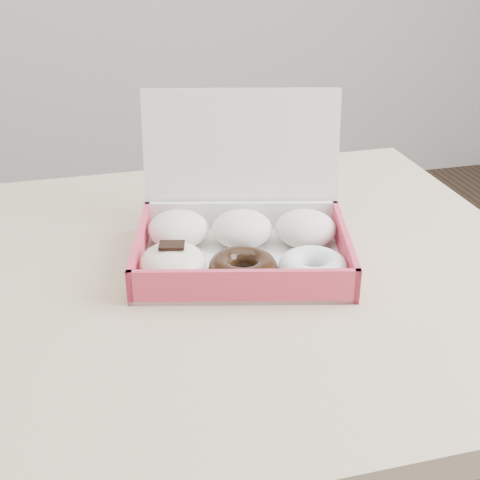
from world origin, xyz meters
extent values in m
cube|color=tan|center=(0.00, 0.00, 0.73)|extent=(1.20, 0.80, 0.04)
cylinder|color=tan|center=(0.55, 0.35, 0.35)|extent=(0.05, 0.05, 0.71)
cube|color=white|center=(0.17, 0.00, 0.75)|extent=(0.34, 0.28, 0.01)
cube|color=#D13750|center=(0.15, -0.10, 0.77)|extent=(0.29, 0.08, 0.05)
cube|color=white|center=(0.20, 0.10, 0.77)|extent=(0.29, 0.08, 0.05)
cube|color=#D13750|center=(0.03, 0.04, 0.77)|extent=(0.06, 0.21, 0.05)
cube|color=#D13750|center=(0.31, -0.03, 0.77)|extent=(0.06, 0.21, 0.05)
cube|color=white|center=(0.20, 0.12, 0.86)|extent=(0.29, 0.11, 0.21)
ellipsoid|color=white|center=(0.09, 0.07, 0.78)|extent=(0.11, 0.11, 0.05)
ellipsoid|color=white|center=(0.18, 0.05, 0.78)|extent=(0.11, 0.11, 0.05)
ellipsoid|color=white|center=(0.27, 0.03, 0.78)|extent=(0.11, 0.11, 0.05)
ellipsoid|color=beige|center=(0.07, -0.03, 0.78)|extent=(0.11, 0.11, 0.05)
cube|color=black|center=(0.07, -0.03, 0.81)|extent=(0.04, 0.03, 0.00)
torus|color=black|center=(0.16, -0.05, 0.77)|extent=(0.11, 0.11, 0.03)
torus|color=white|center=(0.25, -0.07, 0.77)|extent=(0.11, 0.11, 0.03)
camera|label=1|loc=(-0.04, -0.80, 1.21)|focal=50.00mm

